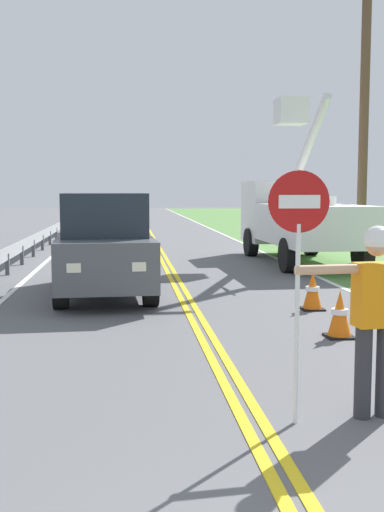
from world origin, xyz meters
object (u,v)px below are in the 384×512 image
object	(u,v)px
utility_pole_near	(364,111)
traffic_cone_mid	(313,291)
stop_sign_paddle	(298,240)
traffic_cone_lead	(340,315)
flagger_worker	(375,309)
oncoming_suv_nearest	(104,244)
utility_bucket_truck	(297,216)

from	to	relation	value
utility_pole_near	traffic_cone_mid	xyz separation A→B (m)	(-3.66, -7.29, -4.14)
stop_sign_paddle	traffic_cone_lead	xyz separation A→B (m)	(1.56, 3.32, -1.37)
traffic_cone_lead	flagger_worker	bearing A→B (deg)	-103.80
stop_sign_paddle	utility_pole_near	size ratio (longest dim) A/B	0.27
stop_sign_paddle	oncoming_suv_nearest	xyz separation A→B (m)	(-2.00, 7.52, -0.65)
flagger_worker	stop_sign_paddle	bearing A→B (deg)	-174.07
flagger_worker	traffic_cone_lead	distance (m)	3.41
flagger_worker	traffic_cone_lead	world-z (taller)	flagger_worker
stop_sign_paddle	oncoming_suv_nearest	bearing A→B (deg)	104.88
utility_bucket_truck	oncoming_suv_nearest	distance (m)	8.07
utility_bucket_truck	traffic_cone_mid	xyz separation A→B (m)	(-1.83, -7.81, -1.06)
oncoming_suv_nearest	stop_sign_paddle	bearing A→B (deg)	-75.12
utility_bucket_truck	oncoming_suv_nearest	bearing A→B (deg)	-134.29
flagger_worker	utility_pole_near	xyz separation A→B (m)	(4.69, 12.70, 3.43)
utility_bucket_truck	traffic_cone_mid	size ratio (longest dim) A/B	9.83
traffic_cone_lead	traffic_cone_mid	size ratio (longest dim) A/B	1.00
traffic_cone_mid	oncoming_suv_nearest	bearing A→B (deg)	151.85
utility_bucket_truck	utility_pole_near	xyz separation A→B (m)	(1.82, -0.51, 3.08)
utility_pole_near	stop_sign_paddle	bearing A→B (deg)	-113.11
stop_sign_paddle	oncoming_suv_nearest	size ratio (longest dim) A/B	0.50
flagger_worker	utility_pole_near	world-z (taller)	utility_pole_near
oncoming_suv_nearest	utility_pole_near	bearing A→B (deg)	35.21
flagger_worker	utility_pole_near	distance (m)	13.97
stop_sign_paddle	traffic_cone_mid	world-z (taller)	stop_sign_paddle
flagger_worker	oncoming_suv_nearest	xyz separation A→B (m)	(-2.76, 7.44, 0.01)
stop_sign_paddle	utility_pole_near	distance (m)	14.17
traffic_cone_lead	utility_pole_near	bearing A→B (deg)	67.63
flagger_worker	utility_bucket_truck	world-z (taller)	utility_bucket_truck
stop_sign_paddle	traffic_cone_mid	xyz separation A→B (m)	(1.80, 5.49, -1.37)
utility_bucket_truck	oncoming_suv_nearest	xyz separation A→B (m)	(-5.63, -5.77, -0.34)
utility_bucket_truck	traffic_cone_mid	bearing A→B (deg)	-103.23
traffic_cone_lead	traffic_cone_mid	xyz separation A→B (m)	(0.24, 2.17, 0.00)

